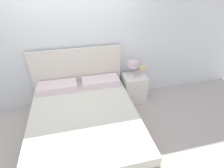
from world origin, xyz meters
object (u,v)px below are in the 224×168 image
Objects in this scene: nightstand at (134,88)px; flower_vase at (142,69)px; alarm_clock at (132,76)px; bed at (85,120)px; table_lamp at (133,65)px.

flower_vase is (0.18, 0.06, 0.44)m from nightstand.
alarm_clock is at bearing -161.84° from flower_vase.
bed reaches higher than alarm_clock.
table_lamp reaches higher than alarm_clock.
bed is 9.63× the size of flower_vase.
bed is 1.43m from nightstand.
alarm_clock is (-0.26, -0.09, -0.10)m from flower_vase.
nightstand is (1.21, 0.77, 0.02)m from bed.
bed is 1.55m from table_lamp.
alarm_clock reaches higher than nightstand.
nightstand is at bearing -162.26° from flower_vase.
flower_vase is at bearing 18.16° from alarm_clock.
alarm_clock is (1.12, 0.74, 0.35)m from bed.
bed is 6.60× the size of table_lamp.
table_lamp is at bearing 176.37° from flower_vase.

